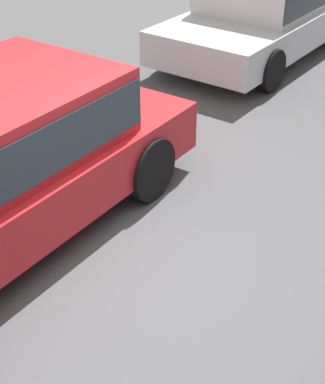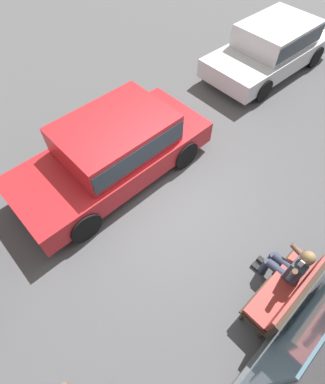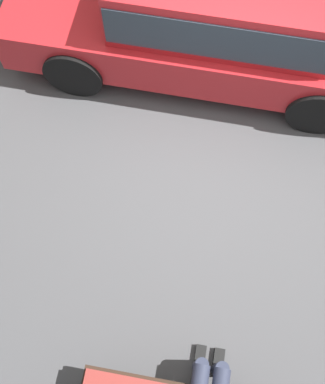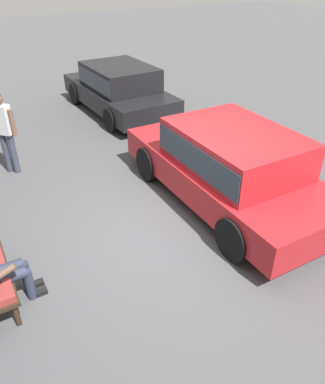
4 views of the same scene
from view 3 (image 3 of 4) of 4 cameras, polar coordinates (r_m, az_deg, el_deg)
The scene contains 2 objects.
ground_plane at distance 5.57m, azimuth 6.40°, elevation 5.00°, with size 60.00×60.00×0.00m, color #4C4C4F.
parked_car_mid at distance 5.74m, azimuth 6.43°, elevation 21.61°, with size 4.49×2.01×1.46m.
Camera 3 is at (0.17, 2.60, 4.92)m, focal length 45.00 mm.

